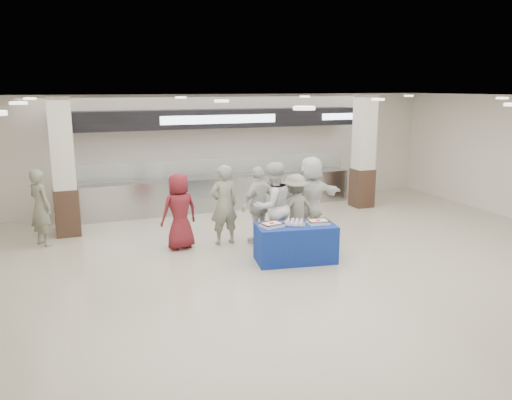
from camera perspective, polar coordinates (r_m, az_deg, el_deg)
name	(u,v)px	position (r m, az deg, el deg)	size (l,w,h in m)	color
ground	(301,273)	(9.45, 5.16, -8.30)	(14.00, 14.00, 0.00)	beige
serving_line	(217,169)	(14.04, -4.48, 3.58)	(8.70, 0.85, 2.80)	#ADB0B4
column_left	(64,170)	(12.24, -21.11, 3.17)	(0.55, 0.55, 3.20)	#342118
column_right	(363,154)	(14.59, 12.18, 5.16)	(0.55, 0.55, 3.20)	#342118
display_table	(295,243)	(9.94, 4.53, -4.92)	(1.55, 0.78, 0.75)	navy
sheet_cake_left	(272,224)	(9.67, 1.82, -2.80)	(0.47, 0.40, 0.09)	white
sheet_cake_right	(318,221)	(9.95, 7.12, -2.45)	(0.45, 0.37, 0.09)	white
cupcake_tray	(294,223)	(9.85, 4.38, -2.59)	(0.56, 0.52, 0.07)	#B9B9BE
civilian_maroon	(179,211)	(10.70, -8.74, -1.28)	(0.80, 0.52, 1.64)	maroon
soldier_a	(224,205)	(10.90, -3.71, -0.55)	(0.64, 0.42, 1.76)	slate
chef_tall	(273,206)	(10.47, 1.91, -0.75)	(0.92, 0.71, 1.89)	silver
chef_short	(259,205)	(10.98, 0.35, -0.56)	(1.01, 0.42, 1.72)	silver
soldier_b	(295,210)	(10.90, 4.49, -1.11)	(1.01, 0.58, 1.56)	slate
civilian_white	(310,197)	(11.39, 6.25, 0.29)	(1.75, 0.56, 1.89)	white
soldier_bg	(41,207)	(11.77, -23.40, -0.78)	(0.62, 0.41, 1.69)	slate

